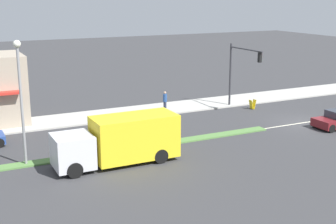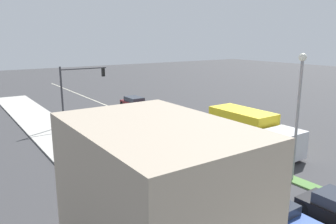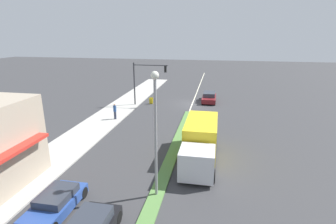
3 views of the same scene
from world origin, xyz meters
name	(u,v)px [view 3 (image 3 of 3)]	position (x,y,z in m)	size (l,w,h in m)	color
ground_plane	(168,167)	(0.00, 18.00, 0.00)	(160.00, 160.00, 0.00)	#38383A
sidewalk_right	(52,159)	(9.00, 18.50, 0.06)	(4.00, 73.00, 0.12)	#B2AFA8
lane_marking_center	(192,104)	(0.00, 0.00, 0.00)	(0.16, 60.00, 0.01)	beige
traffic_signal_main	(145,77)	(6.12, 2.02, 3.90)	(4.59, 0.34, 5.60)	#333338
street_lamp	(155,120)	(0.00, 21.55, 4.78)	(0.44, 0.44, 7.37)	gray
pedestrian	(115,111)	(7.81, 8.49, 1.05)	(0.34, 0.34, 1.77)	#282D42
warning_aframe_sign	(151,101)	(5.61, 0.86, 0.43)	(0.45, 0.53, 0.84)	yellow
delivery_truck	(200,142)	(-2.20, 16.30, 1.47)	(2.44, 7.50, 2.87)	silver
sedan_maroon	(209,97)	(-2.20, -1.80, 0.63)	(1.90, 4.39, 1.33)	maroon
coupe_blue	(56,203)	(5.00, 24.03, 0.57)	(1.83, 3.90, 1.16)	#284793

